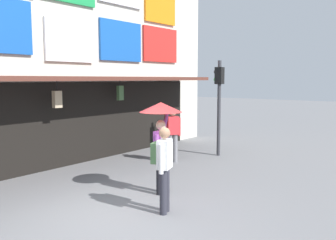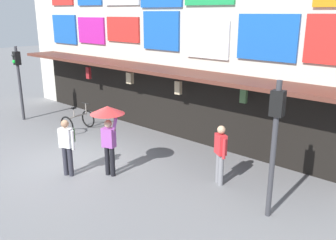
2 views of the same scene
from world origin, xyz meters
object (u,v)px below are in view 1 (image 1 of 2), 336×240
(traffic_light_far, at_px, (219,92))
(pedestrian_in_yellow, at_px, (173,132))
(pedestrian_with_umbrella, at_px, (161,122))
(pedestrian_in_purple, at_px, (163,163))

(traffic_light_far, xyz_separation_m, pedestrian_in_yellow, (-1.78, 0.60, -1.19))
(traffic_light_far, bearing_deg, pedestrian_in_yellow, 161.52)
(traffic_light_far, xyz_separation_m, pedestrian_with_umbrella, (-4.44, -1.08, -0.50))
(pedestrian_with_umbrella, xyz_separation_m, pedestrian_in_purple, (-0.90, -0.79, -0.66))
(pedestrian_in_yellow, distance_m, pedestrian_with_umbrella, 3.22)
(traffic_light_far, height_order, pedestrian_in_yellow, traffic_light_far)
(traffic_light_far, distance_m, pedestrian_in_purple, 5.78)
(pedestrian_with_umbrella, height_order, pedestrian_in_purple, pedestrian_with_umbrella)
(pedestrian_with_umbrella, bearing_deg, pedestrian_in_purple, -138.77)
(traffic_light_far, distance_m, pedestrian_with_umbrella, 4.59)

